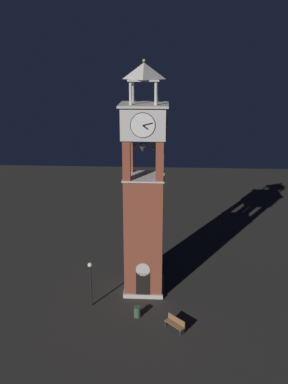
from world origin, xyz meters
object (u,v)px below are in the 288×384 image
(park_bench, at_px, (175,324))
(lamp_post, at_px, (90,276))
(clock_tower, at_px, (144,203))
(trash_bin, at_px, (137,312))

(park_bench, bearing_deg, lamp_post, 157.41)
(clock_tower, height_order, lamp_post, clock_tower)
(lamp_post, height_order, trash_bin, lamp_post)
(clock_tower, relative_size, lamp_post, 4.95)
(park_bench, bearing_deg, clock_tower, 114.91)
(clock_tower, bearing_deg, lamp_post, -145.35)
(lamp_post, bearing_deg, clock_tower, 34.65)
(trash_bin, bearing_deg, clock_tower, 86.12)
(clock_tower, relative_size, trash_bin, 22.75)
(park_bench, height_order, trash_bin, park_bench)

